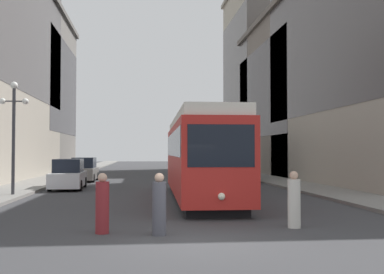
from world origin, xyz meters
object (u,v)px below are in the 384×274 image
at_px(pedestrian_on_sidewalk, 294,201).
at_px(lamp_post_left_near, 14,120).
at_px(transit_bus, 222,156).
at_px(parked_car_left_mid, 84,170).
at_px(parked_car_left_near, 68,175).
at_px(pedestrian_crossing_near, 159,206).
at_px(pedestrian_crossing_far, 102,205).
at_px(streetcar, 200,155).

xyz_separation_m(pedestrian_on_sidewalk, lamp_post_left_near, (-10.82, 10.27, 3.03)).
bearing_deg(transit_bus, parked_car_left_mid, -171.01).
height_order(parked_car_left_near, pedestrian_crossing_near, parked_car_left_near).
xyz_separation_m(transit_bus, pedestrian_crossing_far, (-7.72, -24.86, -1.17)).
bearing_deg(lamp_post_left_near, transit_bus, 47.65).
height_order(pedestrian_crossing_near, pedestrian_on_sidewalk, same).
distance_m(parked_car_left_mid, pedestrian_crossing_far, 23.23).
bearing_deg(parked_car_left_mid, lamp_post_left_near, -98.74).
distance_m(streetcar, lamp_post_left_near, 9.40).
bearing_deg(pedestrian_crossing_near, transit_bus, 75.06).
xyz_separation_m(parked_car_left_near, pedestrian_on_sidewalk, (8.92, -15.17, -0.07)).
relative_size(parked_car_left_near, pedestrian_on_sidewalk, 2.89).
distance_m(pedestrian_crossing_far, pedestrian_on_sidewalk, 5.57).
distance_m(parked_car_left_mid, pedestrian_crossing_near, 23.93).
xyz_separation_m(parked_car_left_mid, pedestrian_on_sidewalk, (8.92, -22.64, -0.06)).
distance_m(parked_car_left_near, pedestrian_crossing_far, 15.87).
distance_m(parked_car_left_mid, lamp_post_left_near, 12.86).
bearing_deg(transit_bus, parked_car_left_near, -140.47).
xyz_separation_m(pedestrian_crossing_far, pedestrian_on_sidewalk, (5.56, 0.34, 0.01)).
relative_size(parked_car_left_mid, pedestrian_on_sidewalk, 2.77).
bearing_deg(parked_car_left_near, pedestrian_crossing_far, -79.84).
xyz_separation_m(parked_car_left_near, lamp_post_left_near, (-1.90, -4.90, 2.97)).
relative_size(streetcar, parked_car_left_mid, 3.07).
relative_size(pedestrian_on_sidewalk, lamp_post_left_near, 0.30).
xyz_separation_m(pedestrian_crossing_near, lamp_post_left_near, (-6.81, 11.05, 3.03)).
bearing_deg(pedestrian_crossing_far, pedestrian_on_sidewalk, -92.17).
xyz_separation_m(transit_bus, parked_car_left_near, (-11.09, -9.35, -1.10)).
bearing_deg(lamp_post_left_near, parked_car_left_near, 68.81).
bearing_deg(pedestrian_on_sidewalk, parked_car_left_mid, 90.12).
xyz_separation_m(streetcar, lamp_post_left_near, (-9.08, 1.74, 1.71)).
bearing_deg(pedestrian_crossing_near, lamp_post_left_near, 120.43).
height_order(parked_car_left_near, parked_car_left_mid, same).
bearing_deg(parked_car_left_mid, pedestrian_crossing_near, -78.16).
bearing_deg(pedestrian_crossing_near, pedestrian_crossing_far, 162.97).
relative_size(streetcar, pedestrian_crossing_far, 8.57).
relative_size(transit_bus, pedestrian_crossing_near, 6.61).
relative_size(pedestrian_crossing_near, pedestrian_crossing_far, 1.01).
height_order(pedestrian_on_sidewalk, lamp_post_left_near, lamp_post_left_near).
bearing_deg(pedestrian_crossing_near, parked_car_left_near, 105.90).
relative_size(pedestrian_crossing_near, pedestrian_on_sidewalk, 1.00).
bearing_deg(parked_car_left_near, pedestrian_crossing_near, -74.96).
height_order(streetcar, pedestrian_crossing_far, streetcar).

